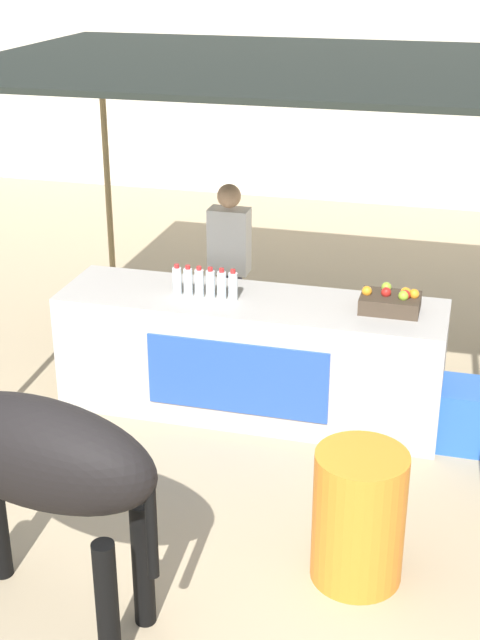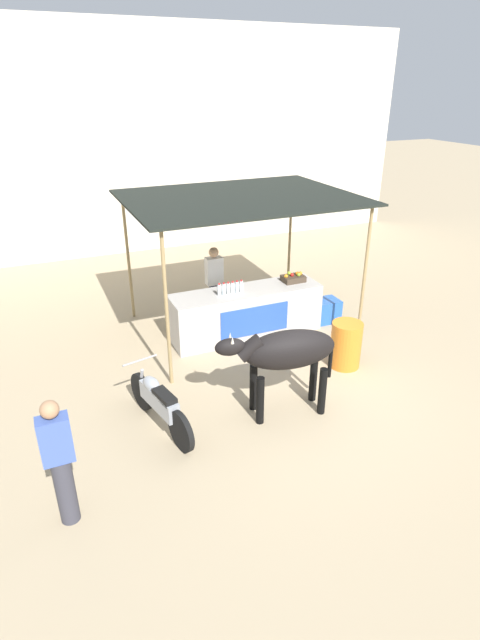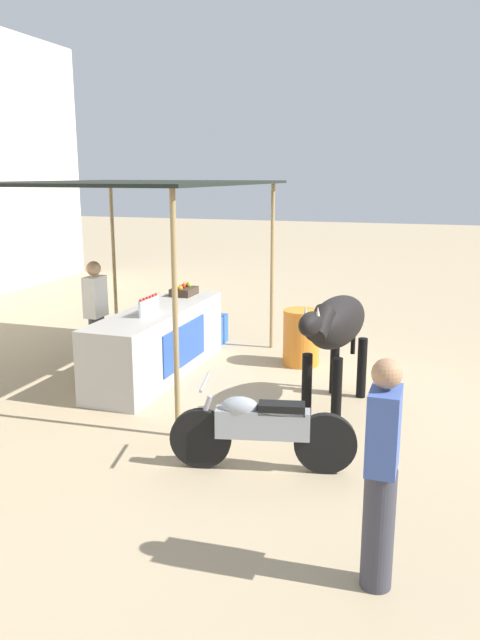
{
  "view_description": "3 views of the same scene",
  "coord_description": "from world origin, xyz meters",
  "px_view_note": "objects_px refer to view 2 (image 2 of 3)",
  "views": [
    {
      "loc": [
        1.56,
        -3.96,
        3.54
      ],
      "look_at": [
        0.11,
        1.47,
        1.1
      ],
      "focal_mm": 50.0,
      "sensor_mm": 36.0,
      "label": 1
    },
    {
      "loc": [
        -3.67,
        -5.98,
        4.63
      ],
      "look_at": [
        -0.48,
        1.4,
        0.76
      ],
      "focal_mm": 28.0,
      "sensor_mm": 36.0,
      "label": 2
    },
    {
      "loc": [
        -7.72,
        -1.6,
        2.8
      ],
      "look_at": [
        -0.2,
        0.91,
        0.94
      ],
      "focal_mm": 35.0,
      "sensor_mm": 36.0,
      "label": 3
    }
  ],
  "objects_px": {
    "vendor_behind_counter": "(214,285)",
    "cooler_box": "(324,311)",
    "cow": "(285,353)",
    "motorcycle_parked": "(159,402)",
    "fruit_crate": "(293,278)",
    "water_barrel": "(346,345)",
    "stall_counter": "(246,313)",
    "passerby_on_street": "(60,462)"
  },
  "relations": [
    {
      "from": "cow",
      "to": "passerby_on_street",
      "type": "height_order",
      "value": "passerby_on_street"
    },
    {
      "from": "fruit_crate",
      "to": "vendor_behind_counter",
      "type": "height_order",
      "value": "vendor_behind_counter"
    },
    {
      "from": "stall_counter",
      "to": "passerby_on_street",
      "type": "distance_m",
      "value": 5.17
    },
    {
      "from": "cooler_box",
      "to": "passerby_on_street",
      "type": "height_order",
      "value": "passerby_on_street"
    },
    {
      "from": "cow",
      "to": "stall_counter",
      "type": "bearing_deg",
      "value": 78.31
    },
    {
      "from": "vendor_behind_counter",
      "to": "fruit_crate",
      "type": "bearing_deg",
      "value": -25.79
    },
    {
      "from": "vendor_behind_counter",
      "to": "cow",
      "type": "bearing_deg",
      "value": -92.73
    },
    {
      "from": "fruit_crate",
      "to": "cooler_box",
      "type": "xyz_separation_m",
      "value": [
        0.7,
        -0.15,
        -0.79
      ]
    },
    {
      "from": "fruit_crate",
      "to": "motorcycle_parked",
      "type": "distance_m",
      "value": 4.17
    },
    {
      "from": "fruit_crate",
      "to": "cooler_box",
      "type": "distance_m",
      "value": 1.07
    },
    {
      "from": "fruit_crate",
      "to": "vendor_behind_counter",
      "type": "bearing_deg",
      "value": 154.21
    },
    {
      "from": "fruit_crate",
      "to": "cow",
      "type": "distance_m",
      "value": 3.1
    },
    {
      "from": "vendor_behind_counter",
      "to": "cooler_box",
      "type": "distance_m",
      "value": 2.39
    },
    {
      "from": "stall_counter",
      "to": "cow",
      "type": "relative_size",
      "value": 1.62
    },
    {
      "from": "fruit_crate",
      "to": "water_barrel",
      "type": "relative_size",
      "value": 0.52
    },
    {
      "from": "motorcycle_parked",
      "to": "fruit_crate",
      "type": "bearing_deg",
      "value": 33.44
    },
    {
      "from": "water_barrel",
      "to": "vendor_behind_counter",
      "type": "bearing_deg",
      "value": 120.27
    },
    {
      "from": "stall_counter",
      "to": "cow",
      "type": "bearing_deg",
      "value": -101.69
    },
    {
      "from": "fruit_crate",
      "to": "motorcycle_parked",
      "type": "height_order",
      "value": "fruit_crate"
    },
    {
      "from": "cow",
      "to": "vendor_behind_counter",
      "type": "bearing_deg",
      "value": 87.27
    },
    {
      "from": "vendor_behind_counter",
      "to": "water_barrel",
      "type": "bearing_deg",
      "value": -59.73
    },
    {
      "from": "water_barrel",
      "to": "passerby_on_street",
      "type": "relative_size",
      "value": 0.51
    },
    {
      "from": "cow",
      "to": "cooler_box",
      "type": "bearing_deg",
      "value": 47.27
    },
    {
      "from": "vendor_behind_counter",
      "to": "passerby_on_street",
      "type": "bearing_deg",
      "value": -128.9
    },
    {
      "from": "cooler_box",
      "to": "motorcycle_parked",
      "type": "height_order",
      "value": "motorcycle_parked"
    },
    {
      "from": "fruit_crate",
      "to": "passerby_on_street",
      "type": "height_order",
      "value": "passerby_on_street"
    },
    {
      "from": "motorcycle_parked",
      "to": "vendor_behind_counter",
      "type": "bearing_deg",
      "value": 56.1
    },
    {
      "from": "cooler_box",
      "to": "motorcycle_parked",
      "type": "xyz_separation_m",
      "value": [
        -4.14,
        -2.12,
        0.19
      ]
    },
    {
      "from": "stall_counter",
      "to": "vendor_behind_counter",
      "type": "xyz_separation_m",
      "value": [
        -0.38,
        0.75,
        0.37
      ]
    },
    {
      "from": "fruit_crate",
      "to": "cow",
      "type": "relative_size",
      "value": 0.24
    },
    {
      "from": "passerby_on_street",
      "to": "vendor_behind_counter",
      "type": "bearing_deg",
      "value": 51.1
    },
    {
      "from": "cooler_box",
      "to": "motorcycle_parked",
      "type": "relative_size",
      "value": 0.34
    },
    {
      "from": "cow",
      "to": "motorcycle_parked",
      "type": "height_order",
      "value": "cow"
    },
    {
      "from": "water_barrel",
      "to": "stall_counter",
      "type": "bearing_deg",
      "value": 121.7
    },
    {
      "from": "stall_counter",
      "to": "water_barrel",
      "type": "bearing_deg",
      "value": -58.3
    },
    {
      "from": "cooler_box",
      "to": "water_barrel",
      "type": "relative_size",
      "value": 0.71
    },
    {
      "from": "vendor_behind_counter",
      "to": "cooler_box",
      "type": "height_order",
      "value": "vendor_behind_counter"
    },
    {
      "from": "fruit_crate",
      "to": "passerby_on_street",
      "type": "relative_size",
      "value": 0.27
    },
    {
      "from": "vendor_behind_counter",
      "to": "motorcycle_parked",
      "type": "distance_m",
      "value": 3.61
    },
    {
      "from": "fruit_crate",
      "to": "cooler_box",
      "type": "height_order",
      "value": "fruit_crate"
    },
    {
      "from": "stall_counter",
      "to": "passerby_on_street",
      "type": "xyz_separation_m",
      "value": [
        -3.8,
        -3.49,
        0.37
      ]
    },
    {
      "from": "cow",
      "to": "passerby_on_street",
      "type": "relative_size",
      "value": 1.12
    }
  ]
}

